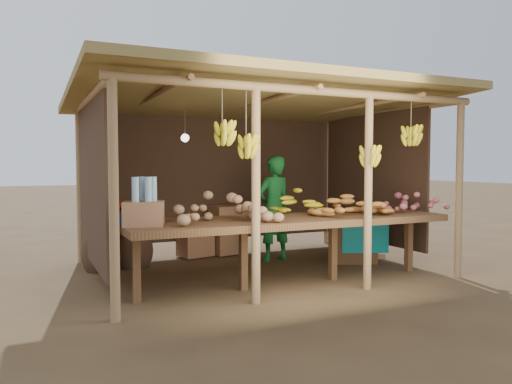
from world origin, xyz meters
name	(u,v)px	position (x,y,z in m)	size (l,w,h in m)	color
ground	(256,269)	(0.00, 0.00, 0.00)	(60.00, 60.00, 0.00)	brown
stall_structure	(261,128)	(0.02, -0.10, 1.91)	(4.70, 3.50, 2.43)	#A17C53
counter	(290,223)	(0.00, -0.95, 0.74)	(3.90, 1.05, 0.80)	brown
potato_heap	(220,205)	(-0.92, -1.05, 0.99)	(1.12, 0.67, 0.37)	#9E7551
sweet_potato_heap	(349,201)	(0.78, -1.03, 0.98)	(0.96, 0.58, 0.36)	#AE6D2C
onion_heap	(414,197)	(1.90, -0.93, 0.98)	(0.92, 0.55, 0.36)	#C9616B
banana_pile	(299,200)	(0.34, -0.56, 0.97)	(0.64, 0.38, 0.35)	yellow
tomato_basin	(121,215)	(-1.90, -0.70, 0.88)	(0.39, 0.39, 0.21)	navy
bottle_box	(144,207)	(-1.73, -1.03, 0.99)	(0.47, 0.42, 0.50)	#9A6645
vendor	(274,209)	(0.50, 0.44, 0.77)	(0.56, 0.37, 1.54)	#176729
tarp_crate	(354,239)	(1.53, -0.10, 0.32)	(0.83, 0.79, 0.79)	brown
carton_stack	(216,234)	(-0.12, 1.20, 0.33)	(1.05, 0.47, 0.75)	#9A6645
burlap_sacks	(118,248)	(-1.69, 0.80, 0.29)	(0.96, 0.50, 0.68)	#483021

